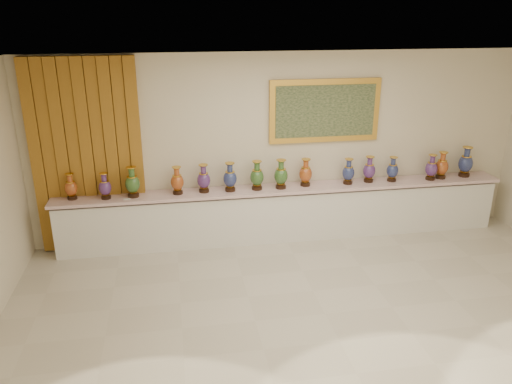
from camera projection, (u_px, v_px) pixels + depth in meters
ground at (325, 314)px, 6.24m from camera, size 8.00×8.00×0.00m
room at (127, 149)px, 7.57m from camera, size 8.00×8.00×8.00m
counter at (285, 213)px, 8.19m from camera, size 7.28×0.48×0.90m
vase_0 at (71, 188)px, 7.45m from camera, size 0.22×0.22×0.40m
vase_1 at (105, 187)px, 7.47m from camera, size 0.21×0.21×0.40m
vase_2 at (132, 183)px, 7.54m from camera, size 0.29×0.29×0.48m
vase_3 at (177, 182)px, 7.67m from camera, size 0.25×0.25×0.44m
vase_4 at (204, 180)px, 7.74m from camera, size 0.26×0.26×0.45m
vase_5 at (230, 178)px, 7.79m from camera, size 0.26×0.26×0.46m
vase_6 at (257, 177)px, 7.85m from camera, size 0.25×0.25×0.47m
vase_7 at (281, 175)px, 7.90m from camera, size 0.23×0.23×0.47m
vase_8 at (306, 174)px, 8.02m from camera, size 0.26×0.26×0.45m
vase_9 at (348, 173)px, 8.12m from camera, size 0.23×0.23×0.43m
vase_10 at (369, 170)px, 8.21m from camera, size 0.24×0.24×0.44m
vase_11 at (392, 170)px, 8.25m from camera, size 0.20×0.20×0.42m
vase_12 at (431, 168)px, 8.32m from camera, size 0.26×0.26×0.43m
vase_13 at (442, 166)px, 8.38m from camera, size 0.22×0.22×0.46m
vase_14 at (466, 163)px, 8.47m from camera, size 0.24×0.24×0.52m
label_card at (127, 199)px, 7.51m from camera, size 0.10×0.06×0.00m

